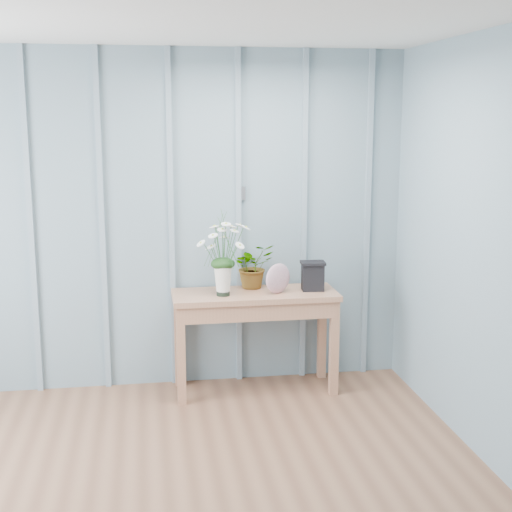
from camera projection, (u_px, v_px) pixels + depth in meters
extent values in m
cube|color=gray|center=(137.00, 222.00, 5.21)|extent=(4.00, 0.01, 2.50)
cube|color=#B7B7BD|center=(243.00, 193.00, 5.28)|extent=(0.03, 0.01, 0.10)
cube|color=gray|center=(31.00, 225.00, 5.08)|extent=(0.04, 0.03, 2.50)
cube|color=gray|center=(102.00, 223.00, 5.16)|extent=(0.04, 0.03, 2.50)
cube|color=gray|center=(171.00, 222.00, 5.24)|extent=(0.04, 0.03, 2.50)
cube|color=gray|center=(239.00, 220.00, 5.32)|extent=(0.04, 0.03, 2.50)
cube|color=gray|center=(304.00, 219.00, 5.39)|extent=(0.04, 0.03, 2.50)
cube|color=gray|center=(367.00, 217.00, 5.47)|extent=(0.04, 0.03, 2.50)
cube|color=#A16C4E|center=(255.00, 295.00, 5.20)|extent=(1.20, 0.45, 0.04)
cube|color=#A16C4E|center=(255.00, 306.00, 5.21)|extent=(1.13, 0.42, 0.12)
cube|color=#A16C4E|center=(181.00, 356.00, 5.01)|extent=(0.06, 0.06, 0.71)
cube|color=#A16C4E|center=(334.00, 348.00, 5.18)|extent=(0.06, 0.06, 0.71)
cube|color=#A16C4E|center=(178.00, 340.00, 5.36)|extent=(0.06, 0.06, 0.71)
cube|color=#A16C4E|center=(322.00, 333.00, 5.53)|extent=(0.06, 0.06, 0.71)
cylinder|color=black|center=(223.00, 291.00, 5.10)|extent=(0.09, 0.09, 0.06)
cone|color=silver|center=(223.00, 279.00, 5.08)|extent=(0.15, 0.15, 0.22)
ellipsoid|color=#133412|center=(223.00, 264.00, 5.06)|extent=(0.17, 0.14, 0.09)
imported|color=#133412|center=(253.00, 266.00, 5.30)|extent=(0.37, 0.34, 0.33)
ellipsoid|color=#8D466C|center=(278.00, 278.00, 5.14)|extent=(0.22, 0.16, 0.22)
cube|color=black|center=(313.00, 277.00, 5.23)|extent=(0.17, 0.13, 0.20)
cube|color=black|center=(313.00, 263.00, 5.21)|extent=(0.19, 0.15, 0.02)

